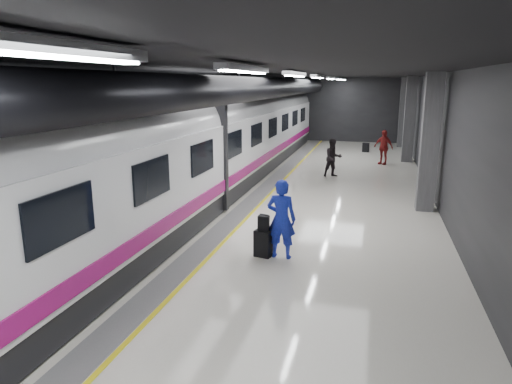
% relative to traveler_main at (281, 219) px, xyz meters
% --- Properties ---
extents(ground, '(40.00, 40.00, 0.00)m').
position_rel_traveler_main_xyz_m(ground, '(-0.75, 3.43, -0.98)').
color(ground, silver).
rests_on(ground, ground).
extents(platform_hall, '(10.02, 40.02, 4.51)m').
position_rel_traveler_main_xyz_m(platform_hall, '(-1.04, 4.38, 2.56)').
color(platform_hall, black).
rests_on(platform_hall, ground).
extents(train, '(3.05, 38.00, 4.05)m').
position_rel_traveler_main_xyz_m(train, '(-4.00, 3.43, 1.09)').
color(train, black).
rests_on(train, ground).
extents(traveler_main, '(0.73, 0.50, 1.95)m').
position_rel_traveler_main_xyz_m(traveler_main, '(0.00, 0.00, 0.00)').
color(traveler_main, '#1C2AD4').
rests_on(traveler_main, ground).
extents(suitcase_main, '(0.45, 0.34, 0.67)m').
position_rel_traveler_main_xyz_m(suitcase_main, '(-0.44, -0.06, -0.64)').
color(suitcase_main, black).
rests_on(suitcase_main, ground).
extents(shoulder_bag, '(0.28, 0.16, 0.37)m').
position_rel_traveler_main_xyz_m(shoulder_bag, '(-0.43, -0.04, -0.13)').
color(shoulder_bag, black).
rests_on(shoulder_bag, suitcase_main).
extents(traveler_far_a, '(1.05, 0.97, 1.73)m').
position_rel_traveler_main_xyz_m(traveler_far_a, '(0.30, 10.25, -0.11)').
color(traveler_far_a, black).
rests_on(traveler_far_a, ground).
extents(traveler_far_b, '(1.13, 0.90, 1.80)m').
position_rel_traveler_main_xyz_m(traveler_far_b, '(2.54, 14.19, -0.08)').
color(traveler_far_b, maroon).
rests_on(traveler_far_b, ground).
extents(suitcase_far, '(0.43, 0.32, 0.57)m').
position_rel_traveler_main_xyz_m(suitcase_far, '(1.57, 18.40, -0.69)').
color(suitcase_far, black).
rests_on(suitcase_far, ground).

